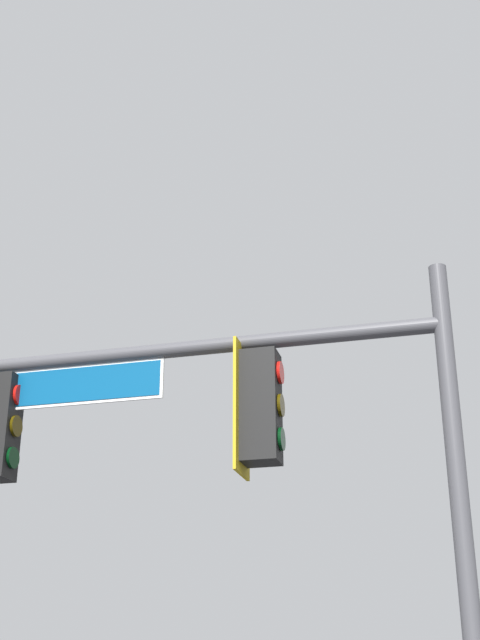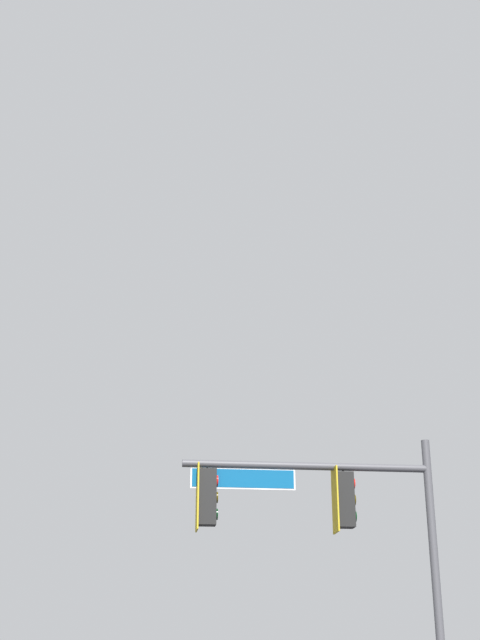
# 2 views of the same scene
# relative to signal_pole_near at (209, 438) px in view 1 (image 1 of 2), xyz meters

# --- Properties ---
(signal_pole_near) EXTENTS (5.12, 0.72, 5.80)m
(signal_pole_near) POSITION_rel_signal_pole_near_xyz_m (0.00, 0.00, 0.00)
(signal_pole_near) COLOR #47474C
(signal_pole_near) RESTS_ON ground_plane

